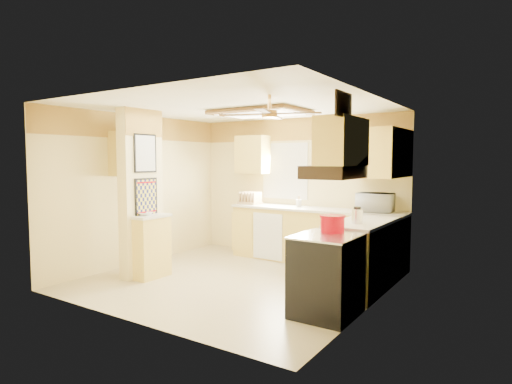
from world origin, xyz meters
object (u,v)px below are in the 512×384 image
Objects in this scene: stove at (327,275)px; bowl at (146,214)px; microwave at (375,202)px; kettle at (357,216)px; dutch_oven at (332,223)px.

bowl is at bearing -178.33° from stove.
stove is at bearing 90.99° from microwave.
microwave is at bearing 97.96° from kettle.
dutch_oven is (-0.03, 0.21, 0.56)m from stove.
stove is at bearing -81.81° from dutch_oven.
bowl is at bearing 37.13° from microwave.
stove is 2.28m from microwave.
kettle is (0.18, -1.31, -0.05)m from microwave.
dutch_oven is 0.66m from kettle.
microwave reaches higher than dutch_oven.
kettle is at bearing 94.87° from microwave.
bowl is (-2.84, -0.08, 0.50)m from stove.
microwave is at bearing 40.23° from bowl.
stove is 2.88m from bowl.
microwave is 1.33m from kettle.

